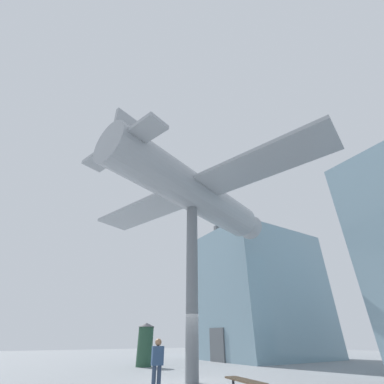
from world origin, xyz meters
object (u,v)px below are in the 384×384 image
(suspended_airplane, at_px, (196,194))
(support_pylon_central, at_px, (192,282))
(info_kiosk, at_px, (145,343))
(plaza_bench, at_px, (245,382))
(visitor_person, at_px, (157,361))

(suspended_airplane, bearing_deg, support_pylon_central, -90.00)
(info_kiosk, bearing_deg, support_pylon_central, -7.56)
(support_pylon_central, xyz_separation_m, plaza_bench, (3.66, -0.42, -3.43))
(suspended_airplane, bearing_deg, info_kiosk, 156.01)
(support_pylon_central, bearing_deg, suspended_airplane, 108.93)
(support_pylon_central, height_order, suspended_airplane, suspended_airplane)
(suspended_airplane, distance_m, visitor_person, 8.39)
(suspended_airplane, xyz_separation_m, info_kiosk, (-7.34, 0.65, -7.54))
(plaza_bench, bearing_deg, info_kiosk, 172.78)
(visitor_person, height_order, info_kiosk, info_kiosk)
(info_kiosk, bearing_deg, plaza_bench, -7.22)
(visitor_person, bearing_deg, support_pylon_central, -141.79)
(plaza_bench, distance_m, info_kiosk, 11.24)
(visitor_person, bearing_deg, plaza_bench, 133.83)
(support_pylon_central, height_order, visitor_person, support_pylon_central)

